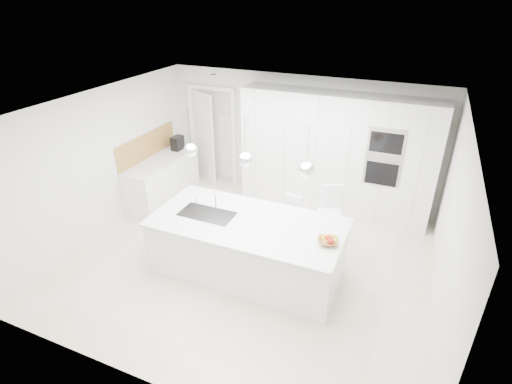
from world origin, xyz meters
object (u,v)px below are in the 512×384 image
at_px(bar_stool_left, 290,226).
at_px(bar_stool_right, 328,222).
at_px(fruit_bowl, 328,241).
at_px(espresso_machine, 177,143).
at_px(island_base, 246,249).

height_order(bar_stool_left, bar_stool_right, bar_stool_right).
height_order(fruit_bowl, espresso_machine, espresso_machine).
relative_size(bar_stool_left, bar_stool_right, 0.85).
xyz_separation_m(espresso_machine, bar_stool_right, (3.52, -1.08, -0.46)).
xyz_separation_m(espresso_machine, bar_stool_left, (2.95, -1.31, -0.55)).
relative_size(fruit_bowl, bar_stool_right, 0.23).
distance_m(island_base, bar_stool_right, 1.43).
bearing_deg(bar_stool_right, espresso_machine, 138.12).
xyz_separation_m(fruit_bowl, bar_stool_left, (-0.80, 0.84, -0.43)).
bearing_deg(island_base, fruit_bowl, -2.23).
xyz_separation_m(fruit_bowl, bar_stool_right, (-0.23, 1.06, -0.35)).
height_order(espresso_machine, bar_stool_right, espresso_machine).
xyz_separation_m(island_base, espresso_machine, (-2.53, 2.10, 0.61)).
xyz_separation_m(island_base, bar_stool_right, (0.99, 1.02, 0.16)).
bearing_deg(fruit_bowl, bar_stool_left, 133.60).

